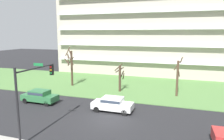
{
  "coord_description": "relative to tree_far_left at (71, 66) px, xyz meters",
  "views": [
    {
      "loc": [
        6.67,
        -18.72,
        8.34
      ],
      "look_at": [
        -1.61,
        6.0,
        3.93
      ],
      "focal_mm": 34.63,
      "sensor_mm": 36.0,
      "label": 1
    }
  ],
  "objects": [
    {
      "name": "tree_center",
      "position": [
        16.29,
        -0.79,
        -0.67
      ],
      "size": [
        1.14,
        0.91,
        5.38
      ],
      "color": "#4C3828",
      "rests_on": "ground"
    },
    {
      "name": "grass_lawn_strip",
      "position": [
        10.28,
        2.63,
        -3.26
      ],
      "size": [
        80.0,
        16.0,
        0.08
      ],
      "primitive_type": "cube",
      "color": "#547F42",
      "rests_on": "ground"
    },
    {
      "name": "sedan_white_center_right",
      "position": [
        9.9,
        -8.87,
        -2.43
      ],
      "size": [
        4.4,
        1.81,
        1.57
      ],
      "rotation": [
        0.0,
        0.0,
        3.14
      ],
      "color": "white",
      "rests_on": "ground"
    },
    {
      "name": "ground",
      "position": [
        10.28,
        -11.37,
        -3.3
      ],
      "size": [
        160.0,
        160.0,
        0.0
      ],
      "primitive_type": "plane",
      "color": "#232326"
    },
    {
      "name": "tree_far_left",
      "position": [
        0.0,
        0.0,
        0.0
      ],
      "size": [
        1.86,
        1.9,
        6.21
      ],
      "color": "#423023",
      "rests_on": "ground"
    },
    {
      "name": "apartment_building",
      "position": [
        10.28,
        15.93,
        5.87
      ],
      "size": [
        38.73,
        11.55,
        18.35
      ],
      "color": "#B2A899",
      "rests_on": "ground"
    },
    {
      "name": "traffic_signal_mast",
      "position": [
        5.6,
        -16.31,
        0.78
      ],
      "size": [
        0.9,
        4.86,
        5.97
      ],
      "color": "black",
      "rests_on": "ground"
    },
    {
      "name": "sedan_green_near_left",
      "position": [
        0.56,
        -8.87,
        -2.43
      ],
      "size": [
        4.44,
        1.91,
        1.57
      ],
      "rotation": [
        0.0,
        0.0,
        3.12
      ],
      "color": "#2D6B3D",
      "rests_on": "ground"
    },
    {
      "name": "tree_left",
      "position": [
        8.38,
        -0.84,
        -1.16
      ],
      "size": [
        1.67,
        1.26,
        4.06
      ],
      "color": "#423023",
      "rests_on": "ground"
    }
  ]
}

